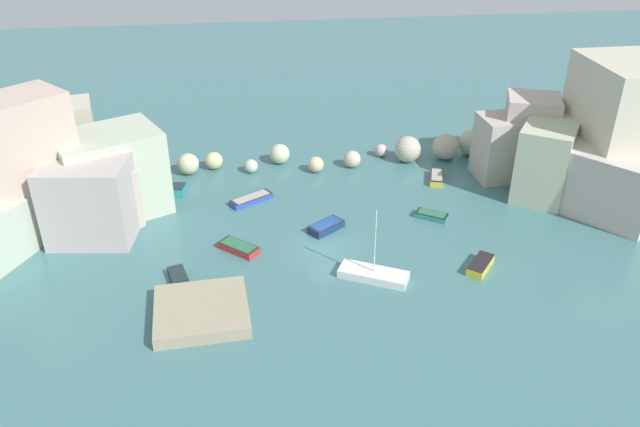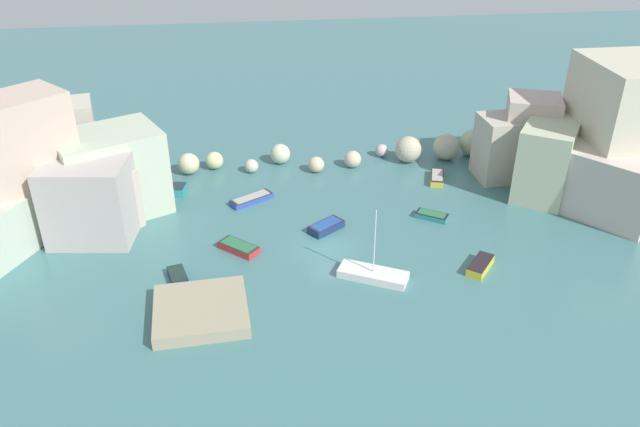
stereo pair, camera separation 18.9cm
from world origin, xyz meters
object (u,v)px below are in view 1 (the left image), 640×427
Objects in this scene: moored_boat_1 at (251,199)px; moored_boat_5 at (178,276)px; moored_boat_8 at (481,265)px; moored_boat_7 at (161,188)px; moored_boat_2 at (326,226)px; moored_boat_3 at (239,247)px; stone_dock at (201,311)px; moored_boat_4 at (437,177)px; moored_boat_0 at (373,274)px; moored_boat_6 at (432,215)px.

moored_boat_5 is (-5.91, -11.54, 0.01)m from moored_boat_1.
moored_boat_7 is at bearing -83.41° from moored_boat_8.
moored_boat_7 is (-8.33, 2.78, 0.29)m from moored_boat_1.
moored_boat_3 is (-7.41, -2.30, -0.03)m from moored_boat_2.
stone_dock is 1.54× the size of moored_boat_1.
moored_boat_4 is at bearing 39.61° from stone_dock.
moored_boat_0 is 8.41m from moored_boat_8.
moored_boat_7 is 29.97m from moored_boat_8.
moored_boat_6 is 0.95× the size of moored_boat_8.
moored_boat_1 is 1.23× the size of moored_boat_4.
moored_boat_0 reaches higher than moored_boat_1.
moored_boat_7 is at bearing 102.78° from stone_dock.
moored_boat_1 is 16.34m from moored_boat_6.
moored_boat_2 is at bearing -120.90° from moored_boat_3.
moored_boat_6 is at bearing -130.63° from moored_boat_8.
moored_boat_7 is at bearing -5.98° from moored_boat_5.
moored_boat_1 is (4.01, 16.24, -0.18)m from stone_dock.
moored_boat_8 reaches higher than moored_boat_2.
moored_boat_8 reaches higher than moored_boat_1.
moored_boat_8 is at bearing -69.60° from moored_boat_2.
moored_boat_8 is at bearing -68.68° from moored_boat_1.
moored_boat_5 is at bearing 50.05° from moored_boat_6.
moored_boat_1 is at bearing -6.68° from moored_boat_7.
moored_boat_7 reaches higher than moored_boat_1.
moored_boat_1 is 1.23× the size of moored_boat_2.
moored_boat_4 reaches higher than moored_boat_1.
moored_boat_7 reaches higher than moored_boat_8.
moored_boat_1 is 12.97m from moored_boat_5.
moored_boat_0 reaches higher than moored_boat_6.
moored_boat_4 is at bearing -76.06° from moored_boat_5.
moored_boat_1 is 8.47m from moored_boat_2.
moored_boat_8 is at bearing 133.90° from moored_boat_6.
moored_boat_8 is at bearing -151.67° from moored_boat_0.
moored_boat_6 is at bearing -31.12° from moored_boat_2.
moored_boat_1 is 1.31× the size of moored_boat_8.
moored_boat_8 is (22.97, -1.60, 0.06)m from moored_boat_5.
moored_boat_4 is at bearing -145.13° from moored_boat_8.
moored_boat_7 is at bearing -15.49° from moored_boat_3.
stone_dock is at bearing -173.65° from moored_boat_5.
moored_boat_4 is (18.07, 2.03, 0.06)m from moored_boat_1.
moored_boat_4 is (19.38, 10.20, 0.02)m from moored_boat_3.
moored_boat_6 is at bearing -88.75° from moored_boat_5.
moored_boat_4 is at bearing -76.47° from moored_boat_6.
moored_boat_0 is at bearing -88.00° from moored_boat_1.
moored_boat_7 reaches higher than moored_boat_4.
moored_boat_5 is 0.84× the size of moored_boat_6.
stone_dock reaches higher than moored_boat_2.
moored_boat_7 is (-7.02, 10.95, 0.25)m from moored_boat_3.
stone_dock is 1.30× the size of moored_boat_7.
moored_boat_0 is 1.95× the size of moored_boat_6.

